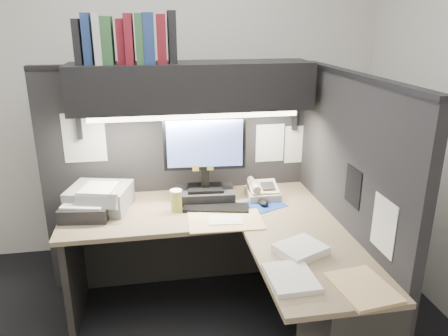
{
  "coord_description": "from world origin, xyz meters",
  "views": [
    {
      "loc": [
        -0.16,
        -2.07,
        1.91
      ],
      "look_at": [
        0.29,
        0.51,
        1.01
      ],
      "focal_mm": 35.0,
      "sensor_mm": 36.0,
      "label": 1
    }
  ],
  "objects_px": {
    "desk": "(262,289)",
    "printer": "(100,197)",
    "keyboard": "(216,208)",
    "overhead_shelf": "(192,86)",
    "monitor": "(205,168)",
    "coffee_cup": "(176,201)",
    "notebook_stack": "(86,210)",
    "telephone": "(263,191)"
  },
  "relations": [
    {
      "from": "desk",
      "to": "printer",
      "type": "height_order",
      "value": "printer"
    },
    {
      "from": "desk",
      "to": "keyboard",
      "type": "bearing_deg",
      "value": 109.98
    },
    {
      "from": "overhead_shelf",
      "to": "monitor",
      "type": "height_order",
      "value": "overhead_shelf"
    },
    {
      "from": "desk",
      "to": "monitor",
      "type": "bearing_deg",
      "value": 109.13
    },
    {
      "from": "desk",
      "to": "overhead_shelf",
      "type": "distance_m",
      "value": 1.33
    },
    {
      "from": "coffee_cup",
      "to": "notebook_stack",
      "type": "distance_m",
      "value": 0.57
    },
    {
      "from": "telephone",
      "to": "coffee_cup",
      "type": "distance_m",
      "value": 0.62
    },
    {
      "from": "desk",
      "to": "notebook_stack",
      "type": "xyz_separation_m",
      "value": [
        -1.01,
        0.54,
        0.33
      ]
    },
    {
      "from": "overhead_shelf",
      "to": "printer",
      "type": "distance_m",
      "value": 0.94
    },
    {
      "from": "monitor",
      "to": "telephone",
      "type": "bearing_deg",
      "value": 1.04
    },
    {
      "from": "monitor",
      "to": "telephone",
      "type": "distance_m",
      "value": 0.44
    },
    {
      "from": "overhead_shelf",
      "to": "monitor",
      "type": "xyz_separation_m",
      "value": [
        0.07,
        -0.07,
        -0.54
      ]
    },
    {
      "from": "desk",
      "to": "monitor",
      "type": "relative_size",
      "value": 2.91
    },
    {
      "from": "desk",
      "to": "coffee_cup",
      "type": "height_order",
      "value": "coffee_cup"
    },
    {
      "from": "keyboard",
      "to": "coffee_cup",
      "type": "relative_size",
      "value": 3.17
    },
    {
      "from": "coffee_cup",
      "to": "printer",
      "type": "distance_m",
      "value": 0.51
    },
    {
      "from": "monitor",
      "to": "notebook_stack",
      "type": "distance_m",
      "value": 0.81
    },
    {
      "from": "telephone",
      "to": "notebook_stack",
      "type": "bearing_deg",
      "value": -173.43
    },
    {
      "from": "printer",
      "to": "keyboard",
      "type": "bearing_deg",
      "value": 3.11
    },
    {
      "from": "overhead_shelf",
      "to": "notebook_stack",
      "type": "distance_m",
      "value": 1.04
    },
    {
      "from": "monitor",
      "to": "telephone",
      "type": "height_order",
      "value": "monitor"
    },
    {
      "from": "monitor",
      "to": "coffee_cup",
      "type": "distance_m",
      "value": 0.3
    },
    {
      "from": "overhead_shelf",
      "to": "printer",
      "type": "height_order",
      "value": "overhead_shelf"
    },
    {
      "from": "overhead_shelf",
      "to": "keyboard",
      "type": "bearing_deg",
      "value": -64.55
    },
    {
      "from": "coffee_cup",
      "to": "telephone",
      "type": "bearing_deg",
      "value": 11.8
    },
    {
      "from": "overhead_shelf",
      "to": "notebook_stack",
      "type": "xyz_separation_m",
      "value": [
        -0.71,
        -0.21,
        -0.73
      ]
    },
    {
      "from": "coffee_cup",
      "to": "printer",
      "type": "height_order",
      "value": "printer"
    },
    {
      "from": "desk",
      "to": "printer",
      "type": "relative_size",
      "value": 4.54
    },
    {
      "from": "coffee_cup",
      "to": "monitor",
      "type": "bearing_deg",
      "value": 35.34
    },
    {
      "from": "desk",
      "to": "overhead_shelf",
      "type": "height_order",
      "value": "overhead_shelf"
    },
    {
      "from": "desk",
      "to": "printer",
      "type": "xyz_separation_m",
      "value": [
        -0.93,
        0.66,
        0.36
      ]
    },
    {
      "from": "coffee_cup",
      "to": "printer",
      "type": "relative_size",
      "value": 0.36
    },
    {
      "from": "keyboard",
      "to": "overhead_shelf",
      "type": "bearing_deg",
      "value": 128.29
    },
    {
      "from": "monitor",
      "to": "keyboard",
      "type": "relative_size",
      "value": 1.37
    },
    {
      "from": "monitor",
      "to": "coffee_cup",
      "type": "bearing_deg",
      "value": -140.67
    },
    {
      "from": "keyboard",
      "to": "telephone",
      "type": "distance_m",
      "value": 0.38
    },
    {
      "from": "notebook_stack",
      "to": "desk",
      "type": "bearing_deg",
      "value": -28.1
    },
    {
      "from": "keyboard",
      "to": "telephone",
      "type": "height_order",
      "value": "telephone"
    },
    {
      "from": "monitor",
      "to": "notebook_stack",
      "type": "relative_size",
      "value": 1.99
    },
    {
      "from": "printer",
      "to": "notebook_stack",
      "type": "height_order",
      "value": "printer"
    },
    {
      "from": "keyboard",
      "to": "printer",
      "type": "height_order",
      "value": "printer"
    },
    {
      "from": "overhead_shelf",
      "to": "coffee_cup",
      "type": "xyz_separation_m",
      "value": [
        -0.14,
        -0.22,
        -0.7
      ]
    }
  ]
}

